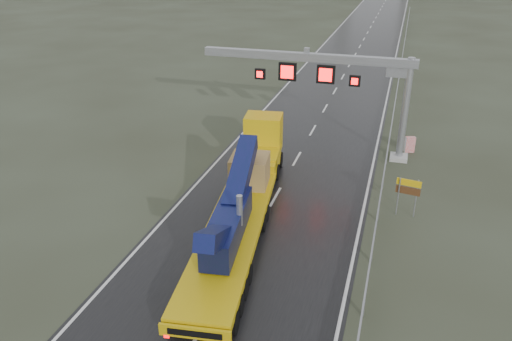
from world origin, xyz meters
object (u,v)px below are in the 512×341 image
(exit_sign_pair, at_px, (408,190))
(striped_barrier, at_px, (410,145))
(sign_gantry, at_px, (336,76))
(heavy_haul_truck, at_px, (246,185))

(exit_sign_pair, xyz_separation_m, striped_barrier, (0.04, 9.62, -1.02))
(sign_gantry, height_order, exit_sign_pair, sign_gantry)
(striped_barrier, bearing_deg, exit_sign_pair, -108.37)
(heavy_haul_truck, distance_m, striped_barrier, 14.67)
(heavy_haul_truck, xyz_separation_m, exit_sign_pair, (8.70, 2.11, -0.07))
(striped_barrier, bearing_deg, heavy_haul_truck, -144.83)
(sign_gantry, distance_m, striped_barrier, 7.61)
(sign_gantry, bearing_deg, heavy_haul_truck, -107.97)
(exit_sign_pair, height_order, striped_barrier, exit_sign_pair)
(sign_gantry, distance_m, exit_sign_pair, 10.46)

